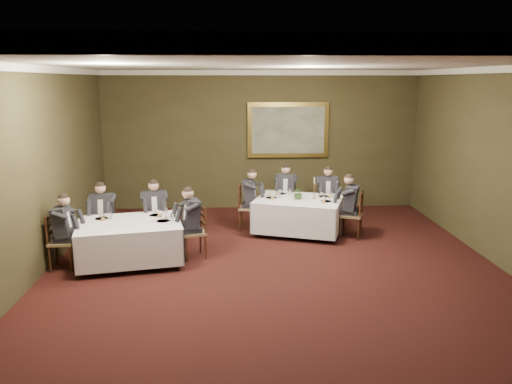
{
  "coord_description": "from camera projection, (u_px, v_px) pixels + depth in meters",
  "views": [
    {
      "loc": [
        -0.73,
        -7.69,
        3.25
      ],
      "look_at": [
        -0.28,
        1.68,
        1.15
      ],
      "focal_mm": 35.0,
      "sensor_mm": 36.0,
      "label": 1
    }
  ],
  "objects": [
    {
      "name": "diner_sec_backleft",
      "position": [
        104.0,
        224.0,
        9.77
      ],
      "size": [
        0.43,
        0.49,
        1.35
      ],
      "rotation": [
        0.0,
        0.0,
        3.11
      ],
      "color": "black",
      "rests_on": "chair_sec_backleft"
    },
    {
      "name": "chair_main_backleft",
      "position": [
        286.0,
        208.0,
        11.84
      ],
      "size": [
        0.52,
        0.5,
        1.0
      ],
      "rotation": [
        0.0,
        0.0,
        2.93
      ],
      "color": "olive",
      "rests_on": "ground"
    },
    {
      "name": "crown_molding",
      "position": [
        280.0,
        68.0,
        7.49
      ],
      "size": [
        8.0,
        10.0,
        0.12
      ],
      "color": "white",
      "rests_on": "back_wall"
    },
    {
      "name": "ceiling",
      "position": [
        280.0,
        64.0,
        7.48
      ],
      "size": [
        8.0,
        10.0,
        0.1
      ],
      "primitive_type": "cube",
      "color": "silver",
      "rests_on": "back_wall"
    },
    {
      "name": "diner_main_backleft",
      "position": [
        286.0,
        199.0,
        11.78
      ],
      "size": [
        0.49,
        0.55,
        1.35
      ],
      "rotation": [
        0.0,
        0.0,
        2.93
      ],
      "color": "black",
      "rests_on": "chair_main_backleft"
    },
    {
      "name": "chair_main_endleft",
      "position": [
        248.0,
        216.0,
        11.14
      ],
      "size": [
        0.46,
        0.48,
        1.0
      ],
      "rotation": [
        0.0,
        0.0,
        -1.68
      ],
      "color": "olive",
      "rests_on": "ground"
    },
    {
      "name": "diner_sec_endright",
      "position": [
        193.0,
        231.0,
        9.28
      ],
      "size": [
        0.58,
        0.52,
        1.35
      ],
      "rotation": [
        0.0,
        0.0,
        1.87
      ],
      "color": "black",
      "rests_on": "chair_sec_endright"
    },
    {
      "name": "centerpiece",
      "position": [
        298.0,
        192.0,
        10.67
      ],
      "size": [
        0.28,
        0.25,
        0.3
      ],
      "primitive_type": "imported",
      "rotation": [
        0.0,
        0.0,
        0.07
      ],
      "color": "#2D5926",
      "rests_on": "table_main"
    },
    {
      "name": "chair_main_endright",
      "position": [
        352.0,
        224.0,
        10.53
      ],
      "size": [
        0.55,
        0.56,
        1.0
      ],
      "rotation": [
        0.0,
        0.0,
        1.2
      ],
      "color": "olive",
      "rests_on": "ground"
    },
    {
      "name": "table_second",
      "position": [
        130.0,
        239.0,
        9.02
      ],
      "size": [
        2.07,
        1.72,
        0.67
      ],
      "rotation": [
        0.0,
        0.0,
        0.2
      ],
      "color": "black",
      "rests_on": "ground"
    },
    {
      "name": "table_main",
      "position": [
        298.0,
        213.0,
        10.8
      ],
      "size": [
        2.16,
        1.89,
        0.67
      ],
      "rotation": [
        0.0,
        0.0,
        -0.33
      ],
      "color": "black",
      "rests_on": "ground"
    },
    {
      "name": "painting",
      "position": [
        288.0,
        130.0,
        12.65
      ],
      "size": [
        2.05,
        0.09,
        1.39
      ],
      "color": "#B99D43",
      "rests_on": "back_wall"
    },
    {
      "name": "chair_sec_endleft",
      "position": [
        63.0,
        253.0,
        8.79
      ],
      "size": [
        0.43,
        0.45,
        1.0
      ],
      "rotation": [
        0.0,
        0.0,
        -1.55
      ],
      "color": "olive",
      "rests_on": "ground"
    },
    {
      "name": "left_wall",
      "position": [
        20.0,
        180.0,
        7.67
      ],
      "size": [
        0.1,
        10.0,
        3.5
      ],
      "primitive_type": "cube",
      "color": "#36321B",
      "rests_on": "ground"
    },
    {
      "name": "chair_main_backright",
      "position": [
        327.0,
        211.0,
        11.58
      ],
      "size": [
        0.47,
        0.45,
        1.0
      ],
      "rotation": [
        0.0,
        0.0,
        3.07
      ],
      "color": "olive",
      "rests_on": "ground"
    },
    {
      "name": "diner_main_endright",
      "position": [
        352.0,
        214.0,
        10.48
      ],
      "size": [
        0.59,
        0.55,
        1.35
      ],
      "rotation": [
        0.0,
        0.0,
        1.2
      ],
      "color": "black",
      "rests_on": "chair_main_endright"
    },
    {
      "name": "chair_sec_endright",
      "position": [
        194.0,
        243.0,
        9.34
      ],
      "size": [
        0.53,
        0.54,
        1.0
      ],
      "rotation": [
        0.0,
        0.0,
        1.87
      ],
      "color": "olive",
      "rests_on": "ground"
    },
    {
      "name": "back_wall",
      "position": [
        261.0,
        141.0,
        12.74
      ],
      "size": [
        8.0,
        0.1,
        3.5
      ],
      "primitive_type": "cube",
      "color": "#36321B",
      "rests_on": "ground"
    },
    {
      "name": "front_wall",
      "position": [
        356.0,
        337.0,
        2.99
      ],
      "size": [
        8.0,
        0.1,
        3.5
      ],
      "primitive_type": "cube",
      "color": "#36321B",
      "rests_on": "ground"
    },
    {
      "name": "candlestick",
      "position": [
        314.0,
        191.0,
        10.67
      ],
      "size": [
        0.07,
        0.07,
        0.49
      ],
      "color": "#A57632",
      "rests_on": "table_main"
    },
    {
      "name": "diner_main_backright",
      "position": [
        327.0,
        202.0,
        11.52
      ],
      "size": [
        0.44,
        0.51,
        1.35
      ],
      "rotation": [
        0.0,
        0.0,
        3.07
      ],
      "color": "black",
      "rests_on": "chair_main_backright"
    },
    {
      "name": "chair_sec_backright",
      "position": [
        155.0,
        231.0,
        10.07
      ],
      "size": [
        0.51,
        0.5,
        1.0
      ],
      "rotation": [
        0.0,
        0.0,
        3.33
      ],
      "color": "olive",
      "rests_on": "ground"
    },
    {
      "name": "diner_sec_endleft",
      "position": [
        62.0,
        240.0,
        8.74
      ],
      "size": [
        0.49,
        0.42,
        1.35
      ],
      "rotation": [
        0.0,
        0.0,
        -1.55
      ],
      "color": "black",
      "rests_on": "chair_sec_endleft"
    },
    {
      "name": "diner_sec_backright",
      "position": [
        155.0,
        220.0,
        10.01
      ],
      "size": [
        0.48,
        0.55,
        1.35
      ],
      "rotation": [
        0.0,
        0.0,
        3.33
      ],
      "color": "black",
      "rests_on": "chair_sec_backright"
    },
    {
      "name": "diner_main_endleft",
      "position": [
        248.0,
        207.0,
        11.09
      ],
      "size": [
        0.52,
        0.45,
        1.35
      ],
      "rotation": [
        0.0,
        0.0,
        -1.68
      ],
      "color": "black",
      "rests_on": "chair_main_endleft"
    },
    {
      "name": "place_setting_table_second",
      "position": [
        105.0,
        216.0,
        9.22
      ],
      "size": [
        0.33,
        0.31,
        0.14
      ],
      "color": "white",
      "rests_on": "table_second"
    },
    {
      "name": "chair_sec_backleft",
      "position": [
        105.0,
        234.0,
        9.83
      ],
      "size": [
        0.45,
        0.43,
        1.0
      ],
      "rotation": [
        0.0,
        0.0,
        3.11
      ],
      "color": "olive",
      "rests_on": "ground"
    },
    {
      "name": "ground",
      "position": [
        278.0,
        282.0,
        8.24
      ],
      "size": [
        10.0,
        10.0,
        0.0
      ],
      "primitive_type": "plane",
      "color": "black",
      "rests_on": "ground"
    },
    {
      "name": "place_setting_table_main",
      "position": [
        283.0,
        192.0,
        11.24
      ],
      "size": [
        0.33,
        0.31,
        0.14
      ],
      "color": "white",
      "rests_on": "table_main"
    }
  ]
}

